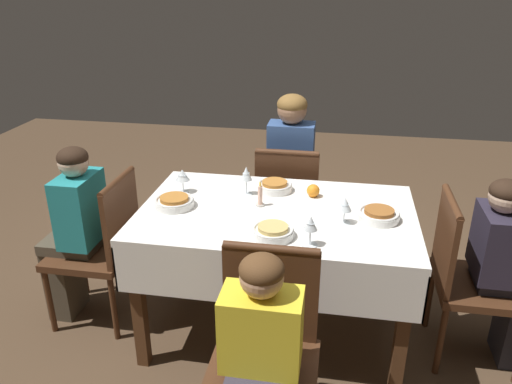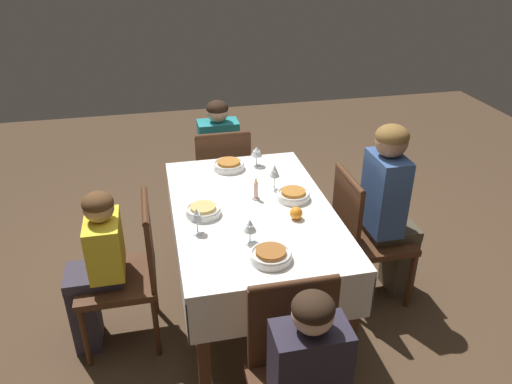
{
  "view_description": "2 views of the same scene",
  "coord_description": "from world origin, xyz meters",
  "px_view_note": "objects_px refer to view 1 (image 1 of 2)",
  "views": [
    {
      "loc": [
        0.29,
        -2.29,
        1.86
      ],
      "look_at": [
        -0.09,
        -0.08,
        0.89
      ],
      "focal_mm": 35.0,
      "sensor_mm": 36.0,
      "label": 1
    },
    {
      "loc": [
        2.4,
        -0.5,
        2.18
      ],
      "look_at": [
        0.09,
        0.0,
        0.9
      ],
      "focal_mm": 35.0,
      "sensor_mm": 36.0,
      "label": 2
    }
  ],
  "objects_px": {
    "bowl_east": "(379,215)",
    "chair_south": "(265,347)",
    "wine_glass_south": "(311,225)",
    "candle_centerpiece": "(260,197)",
    "chair_west": "(103,243)",
    "wine_glass_west": "(182,176)",
    "person_adult_denim": "(291,168)",
    "person_child_dark": "(505,266)",
    "person_child_teal": "(74,227)",
    "person_child_yellow": "(258,368)",
    "chair_east": "(467,273)",
    "orange_fruit": "(313,191)",
    "wine_glass_east": "(345,205)",
    "bowl_west": "(174,202)",
    "bowl_south": "(273,231)",
    "dining_table": "(276,227)",
    "bowl_north": "(275,186)",
    "chair_north": "(288,201)",
    "wine_glass_north": "(246,175)"
  },
  "relations": [
    {
      "from": "wine_glass_south",
      "to": "candle_centerpiece",
      "type": "height_order",
      "value": "wine_glass_south"
    },
    {
      "from": "chair_west",
      "to": "wine_glass_south",
      "type": "relative_size",
      "value": 6.17
    },
    {
      "from": "wine_glass_east",
      "to": "bowl_north",
      "type": "bearing_deg",
      "value": 138.86
    },
    {
      "from": "chair_west",
      "to": "wine_glass_west",
      "type": "bearing_deg",
      "value": 112.3
    },
    {
      "from": "dining_table",
      "to": "bowl_north",
      "type": "distance_m",
      "value": 0.29
    },
    {
      "from": "wine_glass_north",
      "to": "bowl_west",
      "type": "bearing_deg",
      "value": -146.72
    },
    {
      "from": "person_child_yellow",
      "to": "bowl_south",
      "type": "xyz_separation_m",
      "value": [
        -0.04,
        0.61,
        0.25
      ]
    },
    {
      "from": "bowl_north",
      "to": "wine_glass_north",
      "type": "relative_size",
      "value": 1.2
    },
    {
      "from": "chair_west",
      "to": "wine_glass_west",
      "type": "relative_size",
      "value": 6.58
    },
    {
      "from": "bowl_east",
      "to": "chair_south",
      "type": "bearing_deg",
      "value": -122.99
    },
    {
      "from": "person_adult_denim",
      "to": "orange_fruit",
      "type": "distance_m",
      "value": 0.7
    },
    {
      "from": "person_child_teal",
      "to": "wine_glass_east",
      "type": "distance_m",
      "value": 1.51
    },
    {
      "from": "bowl_south",
      "to": "bowl_west",
      "type": "distance_m",
      "value": 0.6
    },
    {
      "from": "person_child_yellow",
      "to": "person_child_teal",
      "type": "distance_m",
      "value": 1.47
    },
    {
      "from": "wine_glass_east",
      "to": "person_child_teal",
      "type": "bearing_deg",
      "value": 177.99
    },
    {
      "from": "bowl_east",
      "to": "wine_glass_west",
      "type": "bearing_deg",
      "value": 171.27
    },
    {
      "from": "chair_west",
      "to": "candle_centerpiece",
      "type": "relative_size",
      "value": 6.56
    },
    {
      "from": "person_adult_denim",
      "to": "person_child_dark",
      "type": "height_order",
      "value": "person_adult_denim"
    },
    {
      "from": "person_child_dark",
      "to": "wine_glass_west",
      "type": "xyz_separation_m",
      "value": [
        -1.69,
        0.14,
        0.31
      ]
    },
    {
      "from": "chair_east",
      "to": "person_child_teal",
      "type": "relative_size",
      "value": 0.85
    },
    {
      "from": "person_child_teal",
      "to": "chair_south",
      "type": "bearing_deg",
      "value": 60.21
    },
    {
      "from": "chair_south",
      "to": "chair_east",
      "type": "height_order",
      "value": "same"
    },
    {
      "from": "bowl_east",
      "to": "wine_glass_east",
      "type": "distance_m",
      "value": 0.19
    },
    {
      "from": "chair_west",
      "to": "person_child_dark",
      "type": "relative_size",
      "value": 0.89
    },
    {
      "from": "bowl_south",
      "to": "person_adult_denim",
      "type": "bearing_deg",
      "value": 91.93
    },
    {
      "from": "chair_east",
      "to": "orange_fruit",
      "type": "height_order",
      "value": "chair_east"
    },
    {
      "from": "chair_east",
      "to": "wine_glass_west",
      "type": "height_order",
      "value": "wine_glass_west"
    },
    {
      "from": "bowl_east",
      "to": "candle_centerpiece",
      "type": "distance_m",
      "value": 0.61
    },
    {
      "from": "person_child_dark",
      "to": "wine_glass_west",
      "type": "bearing_deg",
      "value": 85.12
    },
    {
      "from": "dining_table",
      "to": "orange_fruit",
      "type": "xyz_separation_m",
      "value": [
        0.17,
        0.21,
        0.13
      ]
    },
    {
      "from": "bowl_south",
      "to": "candle_centerpiece",
      "type": "bearing_deg",
      "value": 109.44
    },
    {
      "from": "wine_glass_east",
      "to": "bowl_west",
      "type": "distance_m",
      "value": 0.88
    },
    {
      "from": "dining_table",
      "to": "person_child_dark",
      "type": "bearing_deg",
      "value": 0.06
    },
    {
      "from": "person_child_teal",
      "to": "person_child_yellow",
      "type": "bearing_deg",
      "value": 54.41
    },
    {
      "from": "person_adult_denim",
      "to": "orange_fruit",
      "type": "relative_size",
      "value": 16.76
    },
    {
      "from": "chair_west",
      "to": "orange_fruit",
      "type": "relative_size",
      "value": 12.61
    },
    {
      "from": "bowl_east",
      "to": "bowl_west",
      "type": "distance_m",
      "value": 1.04
    },
    {
      "from": "bowl_west",
      "to": "person_child_dark",
      "type": "bearing_deg",
      "value": 1.55
    },
    {
      "from": "person_child_teal",
      "to": "bowl_west",
      "type": "relative_size",
      "value": 5.12
    },
    {
      "from": "bowl_north",
      "to": "dining_table",
      "type": "bearing_deg",
      "value": -79.65
    },
    {
      "from": "bowl_north",
      "to": "candle_centerpiece",
      "type": "xyz_separation_m",
      "value": [
        -0.05,
        -0.21,
        0.02
      ]
    },
    {
      "from": "wine_glass_south",
      "to": "wine_glass_east",
      "type": "relative_size",
      "value": 1.07
    },
    {
      "from": "dining_table",
      "to": "chair_west",
      "type": "distance_m",
      "value": 0.99
    },
    {
      "from": "bowl_south",
      "to": "wine_glass_south",
      "type": "relative_size",
      "value": 1.35
    },
    {
      "from": "person_child_yellow",
      "to": "person_child_teal",
      "type": "height_order",
      "value": "person_child_teal"
    },
    {
      "from": "orange_fruit",
      "to": "chair_north",
      "type": "bearing_deg",
      "value": 110.49
    },
    {
      "from": "chair_east",
      "to": "chair_west",
      "type": "height_order",
      "value": "same"
    },
    {
      "from": "chair_west",
      "to": "bowl_east",
      "type": "distance_m",
      "value": 1.51
    },
    {
      "from": "person_child_yellow",
      "to": "person_child_dark",
      "type": "bearing_deg",
      "value": 39.27
    },
    {
      "from": "chair_north",
      "to": "candle_centerpiece",
      "type": "bearing_deg",
      "value": 83.61
    }
  ]
}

